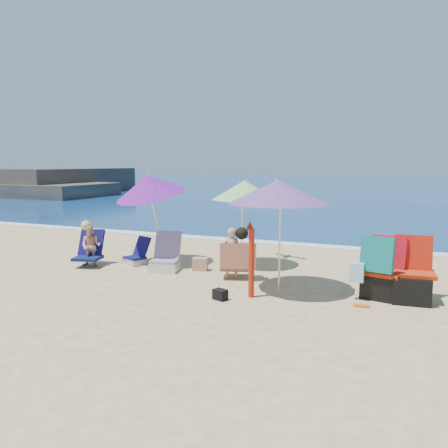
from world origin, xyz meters
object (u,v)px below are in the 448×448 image
at_px(chair_rainbow, 165,260).
at_px(camp_chair_left, 411,282).
at_px(umbrella_striped, 244,190).
at_px(chair_navy, 136,257).
at_px(umbrella_blue, 149,185).
at_px(furled_umbrella, 251,256).
at_px(umbrella_turquoise, 278,192).
at_px(person_left, 90,245).
at_px(camp_chair_right, 381,275).
at_px(person_center, 235,254).

relative_size(chair_rainbow, camp_chair_left, 0.80).
distance_m(umbrella_striped, chair_navy, 2.92).
height_order(umbrella_blue, furled_umbrella, umbrella_blue).
xyz_separation_m(umbrella_turquoise, chair_navy, (-3.59, 0.85, -1.64)).
bearing_deg(umbrella_striped, umbrella_blue, -162.77).
bearing_deg(person_left, furled_umbrella, -11.18).
bearing_deg(chair_rainbow, umbrella_striped, 36.25).
height_order(chair_rainbow, person_left, person_left).
xyz_separation_m(chair_navy, person_left, (-0.82, -0.57, 0.30)).
bearing_deg(camp_chair_right, furled_umbrella, -159.25).
distance_m(umbrella_blue, chair_navy, 1.68).
height_order(umbrella_blue, person_left, umbrella_blue).
bearing_deg(umbrella_turquoise, camp_chair_right, 8.10).
distance_m(furled_umbrella, person_left, 4.19).
height_order(umbrella_striped, person_center, umbrella_striped).
distance_m(furled_umbrella, camp_chair_right, 2.23).
height_order(umbrella_turquoise, umbrella_blue, umbrella_blue).
relative_size(umbrella_turquoise, furled_umbrella, 1.64).
relative_size(camp_chair_right, person_center, 1.06).
bearing_deg(person_center, camp_chair_left, -3.77).
bearing_deg(umbrella_blue, camp_chair_left, -7.39).
distance_m(furled_umbrella, chair_navy, 3.60).
bearing_deg(umbrella_blue, person_left, -147.39).
bearing_deg(umbrella_striped, furled_umbrella, -66.90).
height_order(camp_chair_right, person_left, camp_chair_right).
relative_size(umbrella_blue, chair_navy, 3.35).
distance_m(chair_navy, camp_chair_left, 5.86).
height_order(chair_navy, camp_chair_left, camp_chair_left).
relative_size(camp_chair_left, person_center, 1.04).
xyz_separation_m(furled_umbrella, chair_rainbow, (-2.35, 1.12, -0.51)).
xyz_separation_m(chair_navy, person_center, (2.57, -0.36, 0.34)).
relative_size(umbrella_turquoise, chair_rainbow, 2.50).
xyz_separation_m(camp_chair_left, person_left, (-6.66, -0.00, 0.14)).
xyz_separation_m(umbrella_blue, camp_chair_left, (5.53, -0.72, -1.48)).
relative_size(camp_chair_right, person_left, 1.08).
relative_size(umbrella_blue, furled_umbrella, 1.67).
distance_m(chair_rainbow, person_center, 1.68).
bearing_deg(umbrella_blue, furled_umbrella, -27.17).
height_order(umbrella_turquoise, person_center, umbrella_turquoise).
bearing_deg(camp_chair_left, camp_chair_right, -176.74).
height_order(camp_chair_left, person_center, camp_chair_left).
xyz_separation_m(umbrella_turquoise, umbrella_striped, (-1.23, 1.63, -0.09)).
bearing_deg(umbrella_turquoise, furled_umbrella, -120.22).
xyz_separation_m(umbrella_turquoise, chair_rainbow, (-2.66, 0.59, -1.58)).
bearing_deg(camp_chair_left, umbrella_turquoise, -172.95).
bearing_deg(chair_rainbow, chair_navy, 164.09).
bearing_deg(camp_chair_right, person_center, 175.00).
relative_size(umbrella_turquoise, camp_chair_right, 1.96).
relative_size(chair_rainbow, person_left, 0.85).
distance_m(chair_rainbow, person_left, 1.79).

